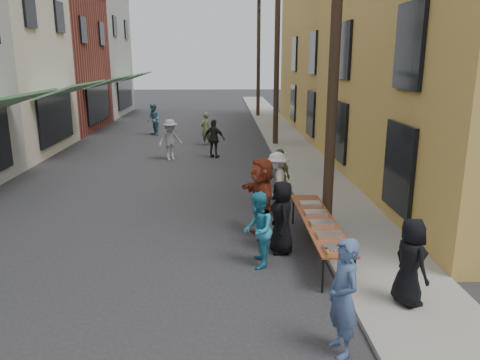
{
  "coord_description": "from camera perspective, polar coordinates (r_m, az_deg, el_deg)",
  "views": [
    {
      "loc": [
        1.7,
        -8.15,
        4.21
      ],
      "look_at": [
        2.1,
        3.07,
        1.3
      ],
      "focal_mm": 35.0,
      "sensor_mm": 36.0,
      "label": 1
    }
  ],
  "objects": [
    {
      "name": "passerby_mid",
      "position": [
        20.47,
        -3.16,
        5.04
      ],
      "size": [
        1.07,
        0.77,
        1.69
      ],
      "primitive_type": "imported",
      "rotation": [
        0.0,
        0.0,
        2.73
      ],
      "color": "black",
      "rests_on": "ground"
    },
    {
      "name": "guest_front_a",
      "position": [
        10.4,
        5.12,
        -4.53
      ],
      "size": [
        0.6,
        0.85,
        1.65
      ],
      "primitive_type": "imported",
      "rotation": [
        0.0,
        0.0,
        -1.47
      ],
      "color": "black",
      "rests_on": "ground"
    },
    {
      "name": "catering_tray_buns",
      "position": [
        10.23,
        9.96,
        -5.23
      ],
      "size": [
        0.5,
        0.33,
        0.08
      ],
      "primitive_type": "cube",
      "color": "tan",
      "rests_on": "serving_table"
    },
    {
      "name": "catering_tray_foil_d",
      "position": [
        10.88,
        9.21,
        -3.99
      ],
      "size": [
        0.5,
        0.33,
        0.08
      ],
      "primitive_type": "cube",
      "color": "#B2B2B7",
      "rests_on": "serving_table"
    },
    {
      "name": "passerby_right",
      "position": [
        23.58,
        -4.22,
        6.25
      ],
      "size": [
        0.69,
        0.72,
        1.66
      ],
      "primitive_type": "imported",
      "rotation": [
        0.0,
        0.0,
        4.03
      ],
      "color": "#5B6C3F",
      "rests_on": "ground"
    },
    {
      "name": "condiment_jar_c",
      "position": [
        8.87,
        10.47,
        -8.41
      ],
      "size": [
        0.07,
        0.07,
        0.08
      ],
      "primitive_type": "cylinder",
      "color": "#A57F26",
      "rests_on": "serving_table"
    },
    {
      "name": "catering_tray_buns_end",
      "position": [
        11.53,
        8.55,
        -2.89
      ],
      "size": [
        0.5,
        0.33,
        0.08
      ],
      "primitive_type": "cube",
      "color": "tan",
      "rests_on": "serving_table"
    },
    {
      "name": "ground",
      "position": [
        9.33,
        -12.63,
        -12.67
      ],
      "size": [
        120.0,
        120.0,
        0.0
      ],
      "primitive_type": "plane",
      "color": "#28282B",
      "rests_on": "ground"
    },
    {
      "name": "utility_pole_near",
      "position": [
        11.45,
        11.51,
        15.7
      ],
      "size": [
        0.26,
        0.26,
        9.0
      ],
      "primitive_type": "cylinder",
      "color": "#2D2116",
      "rests_on": "ground"
    },
    {
      "name": "guest_front_c",
      "position": [
        9.69,
        2.2,
        -6.1
      ],
      "size": [
        0.66,
        0.82,
        1.6
      ],
      "primitive_type": "imported",
      "rotation": [
        0.0,
        0.0,
        -1.64
      ],
      "color": "teal",
      "rests_on": "ground"
    },
    {
      "name": "condiment_jar_b",
      "position": [
        8.78,
        10.61,
        -8.67
      ],
      "size": [
        0.07,
        0.07,
        0.08
      ],
      "primitive_type": "cylinder",
      "color": "#A57F26",
      "rests_on": "serving_table"
    },
    {
      "name": "sidewalk",
      "position": [
        23.75,
        6.0,
        4.36
      ],
      "size": [
        2.2,
        60.0,
        0.1
      ],
      "primitive_type": "cube",
      "color": "gray",
      "rests_on": "ground"
    },
    {
      "name": "guest_queue_back",
      "position": [
        11.23,
        2.64,
        -2.17
      ],
      "size": [
        0.93,
        1.91,
        1.97
      ],
      "primitive_type": "imported",
      "rotation": [
        0.0,
        0.0,
        -1.37
      ],
      "color": "maroon",
      "rests_on": "ground"
    },
    {
      "name": "building_ochre",
      "position": [
        24.07,
        21.76,
        15.42
      ],
      "size": [
        10.0,
        28.0,
        10.0
      ],
      "primitive_type": "cube",
      "color": "gold",
      "rests_on": "ground"
    },
    {
      "name": "cup_stack",
      "position": [
        8.82,
        13.38,
        -8.55
      ],
      "size": [
        0.08,
        0.08,
        0.12
      ],
      "primitive_type": "cylinder",
      "color": "tan",
      "rests_on": "serving_table"
    },
    {
      "name": "passerby_far",
      "position": [
        27.04,
        -10.5,
        7.27
      ],
      "size": [
        1.01,
        1.1,
        1.81
      ],
      "primitive_type": "imported",
      "rotation": [
        0.0,
        0.0,
        5.2
      ],
      "color": "#476F89",
      "rests_on": "ground"
    },
    {
      "name": "guest_front_d",
      "position": [
        13.23,
        4.53,
        -0.23
      ],
      "size": [
        0.83,
        1.2,
        1.7
      ],
      "primitive_type": "imported",
      "rotation": [
        0.0,
        0.0,
        -1.77
      ],
      "color": "white",
      "rests_on": "ground"
    },
    {
      "name": "server",
      "position": [
        8.56,
        20.07,
        -9.35
      ],
      "size": [
        0.67,
        0.86,
        1.54
      ],
      "primitive_type": "imported",
      "rotation": [
        0.0,
        0.0,
        1.84
      ],
      "color": "black",
      "rests_on": "sidewalk"
    },
    {
      "name": "catering_tray_sausage",
      "position": [
        9.01,
        11.72,
        -8.11
      ],
      "size": [
        0.5,
        0.33,
        0.08
      ],
      "primitive_type": "cube",
      "color": "maroon",
      "rests_on": "serving_table"
    },
    {
      "name": "utility_pole_far",
      "position": [
        35.25,
        2.27,
        14.99
      ],
      "size": [
        0.26,
        0.26,
        9.0
      ],
      "primitive_type": "cylinder",
      "color": "#2D2116",
      "rests_on": "ground"
    },
    {
      "name": "utility_pole_mid",
      "position": [
        23.3,
        4.53,
        15.2
      ],
      "size": [
        0.26,
        0.26,
        9.0
      ],
      "primitive_type": "cylinder",
      "color": "#2D2116",
      "rests_on": "ground"
    },
    {
      "name": "serving_table",
      "position": [
        10.53,
        9.61,
        -5.07
      ],
      "size": [
        0.7,
        4.0,
        0.75
      ],
      "color": "maroon",
      "rests_on": "ground"
    },
    {
      "name": "guest_front_b",
      "position": [
        7.08,
        12.47,
        -13.82
      ],
      "size": [
        0.55,
        0.72,
        1.78
      ],
      "primitive_type": "imported",
      "rotation": [
        0.0,
        0.0,
        -1.37
      ],
      "color": "#445A83",
      "rests_on": "ground"
    },
    {
      "name": "catering_tray_foil_b",
      "position": [
        9.59,
        10.81,
        -6.63
      ],
      "size": [
        0.5,
        0.33,
        0.08
      ],
      "primitive_type": "cube",
      "color": "#B2B2B7",
      "rests_on": "serving_table"
    },
    {
      "name": "passerby_left",
      "position": [
        20.22,
        -8.49,
        4.87
      ],
      "size": [
        1.3,
        1.14,
        1.75
      ],
      "primitive_type": "imported",
      "rotation": [
        0.0,
        0.0,
        0.54
      ],
      "color": "gray",
      "rests_on": "ground"
    },
    {
      "name": "condiment_jar_a",
      "position": [
        8.69,
        10.75,
        -8.92
      ],
      "size": [
        0.07,
        0.07,
        0.08
      ],
      "primitive_type": "cylinder",
      "color": "#A57F26",
      "rests_on": "serving_table"
    },
    {
      "name": "guest_front_e",
      "position": [
        14.31,
        4.84,
        0.69
      ],
      "size": [
        0.8,
        1.01,
        1.6
      ],
      "primitive_type": "imported",
      "rotation": [
        0.0,
        0.0,
        -1.07
      ],
      "color": "#646B3E",
      "rests_on": "ground"
    }
  ]
}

